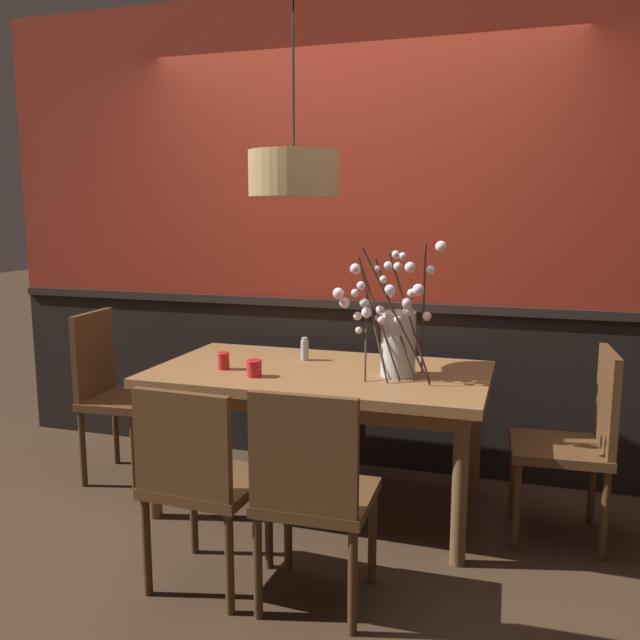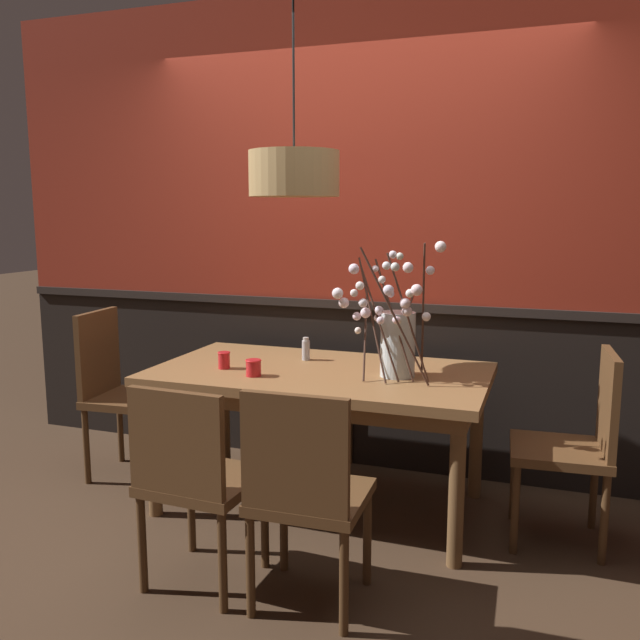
{
  "view_description": "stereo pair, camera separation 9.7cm",
  "coord_description": "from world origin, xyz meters",
  "px_view_note": "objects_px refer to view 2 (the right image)",
  "views": [
    {
      "loc": [
        1.02,
        -3.2,
        1.55
      ],
      "look_at": [
        0.0,
        0.0,
        1.01
      ],
      "focal_mm": 37.36,
      "sensor_mm": 36.0,
      "label": 1
    },
    {
      "loc": [
        1.11,
        -3.17,
        1.55
      ],
      "look_at": [
        0.0,
        0.0,
        1.01
      ],
      "focal_mm": 37.36,
      "sensor_mm": 36.0,
      "label": 2
    }
  ],
  "objects_px": {
    "chair_head_east_end": "(577,439)",
    "chair_head_west_end": "(114,385)",
    "candle_holder_nearer_center": "(224,360)",
    "pendant_lamp": "(294,174)",
    "candle_holder_nearer_edge": "(254,368)",
    "dining_table": "(320,385)",
    "condiment_bottle": "(306,349)",
    "chair_near_side_right": "(305,488)",
    "vase_with_blossoms": "(396,337)",
    "chair_far_side_left": "(331,368)",
    "chair_near_side_left": "(194,474)"
  },
  "relations": [
    {
      "from": "chair_head_west_end",
      "to": "condiment_bottle",
      "type": "distance_m",
      "value": 1.18
    },
    {
      "from": "vase_with_blossoms",
      "to": "condiment_bottle",
      "type": "relative_size",
      "value": 5.29
    },
    {
      "from": "chair_near_side_left",
      "to": "vase_with_blossoms",
      "type": "relative_size",
      "value": 1.31
    },
    {
      "from": "candle_holder_nearer_center",
      "to": "candle_holder_nearer_edge",
      "type": "height_order",
      "value": "candle_holder_nearer_center"
    },
    {
      "from": "dining_table",
      "to": "candle_holder_nearer_edge",
      "type": "relative_size",
      "value": 20.46
    },
    {
      "from": "vase_with_blossoms",
      "to": "candle_holder_nearer_edge",
      "type": "height_order",
      "value": "vase_with_blossoms"
    },
    {
      "from": "chair_far_side_left",
      "to": "candle_holder_nearer_edge",
      "type": "relative_size",
      "value": 11.42
    },
    {
      "from": "candle_holder_nearer_edge",
      "to": "chair_near_side_left",
      "type": "bearing_deg",
      "value": -86.19
    },
    {
      "from": "chair_head_west_end",
      "to": "vase_with_blossoms",
      "type": "xyz_separation_m",
      "value": [
        1.69,
        -0.04,
        0.4
      ]
    },
    {
      "from": "pendant_lamp",
      "to": "chair_head_east_end",
      "type": "bearing_deg",
      "value": 1.18
    },
    {
      "from": "dining_table",
      "to": "chair_head_east_end",
      "type": "distance_m",
      "value": 1.27
    },
    {
      "from": "vase_with_blossoms",
      "to": "condiment_bottle",
      "type": "bearing_deg",
      "value": 159.07
    },
    {
      "from": "condiment_bottle",
      "to": "pendant_lamp",
      "type": "xyz_separation_m",
      "value": [
        0.02,
        -0.2,
        0.94
      ]
    },
    {
      "from": "chair_near_side_right",
      "to": "candle_holder_nearer_edge",
      "type": "relative_size",
      "value": 10.85
    },
    {
      "from": "chair_head_east_end",
      "to": "chair_head_west_end",
      "type": "xyz_separation_m",
      "value": [
        -2.55,
        0.0,
        0.04
      ]
    },
    {
      "from": "chair_far_side_left",
      "to": "chair_head_west_end",
      "type": "xyz_separation_m",
      "value": [
        -1.06,
        -0.85,
        0.01
      ]
    },
    {
      "from": "chair_near_side_left",
      "to": "chair_far_side_left",
      "type": "relative_size",
      "value": 0.92
    },
    {
      "from": "chair_head_west_end",
      "to": "condiment_bottle",
      "type": "height_order",
      "value": "chair_head_west_end"
    },
    {
      "from": "chair_far_side_left",
      "to": "condiment_bottle",
      "type": "height_order",
      "value": "chair_far_side_left"
    },
    {
      "from": "chair_head_east_end",
      "to": "candle_holder_nearer_edge",
      "type": "xyz_separation_m",
      "value": [
        -1.53,
        -0.25,
        0.27
      ]
    },
    {
      "from": "chair_head_east_end",
      "to": "chair_head_west_end",
      "type": "relative_size",
      "value": 0.94
    },
    {
      "from": "dining_table",
      "to": "chair_far_side_left",
      "type": "bearing_deg",
      "value": 104.74
    },
    {
      "from": "candle_holder_nearer_center",
      "to": "pendant_lamp",
      "type": "bearing_deg",
      "value": 20.19
    },
    {
      "from": "chair_head_east_end",
      "to": "candle_holder_nearer_center",
      "type": "distance_m",
      "value": 1.77
    },
    {
      "from": "chair_near_side_right",
      "to": "candle_holder_nearer_center",
      "type": "xyz_separation_m",
      "value": [
        -0.74,
        0.77,
        0.28
      ]
    },
    {
      "from": "chair_head_west_end",
      "to": "candle_holder_nearer_edge",
      "type": "height_order",
      "value": "chair_head_west_end"
    },
    {
      "from": "chair_near_side_left",
      "to": "candle_holder_nearer_edge",
      "type": "distance_m",
      "value": 0.74
    },
    {
      "from": "candle_holder_nearer_center",
      "to": "condiment_bottle",
      "type": "height_order",
      "value": "condiment_bottle"
    },
    {
      "from": "chair_far_side_left",
      "to": "pendant_lamp",
      "type": "xyz_separation_m",
      "value": [
        0.1,
        -0.88,
        1.2
      ]
    },
    {
      "from": "candle_holder_nearer_center",
      "to": "chair_near_side_left",
      "type": "bearing_deg",
      "value": -71.56
    },
    {
      "from": "dining_table",
      "to": "chair_near_side_right",
      "type": "xyz_separation_m",
      "value": [
        0.26,
        -0.91,
        -0.15
      ]
    },
    {
      "from": "candle_holder_nearer_center",
      "to": "vase_with_blossoms",
      "type": "bearing_deg",
      "value": 7.85
    },
    {
      "from": "chair_head_east_end",
      "to": "pendant_lamp",
      "type": "height_order",
      "value": "pendant_lamp"
    },
    {
      "from": "chair_near_side_left",
      "to": "chair_head_east_end",
      "type": "distance_m",
      "value": 1.75
    },
    {
      "from": "vase_with_blossoms",
      "to": "chair_near_side_left",
      "type": "bearing_deg",
      "value": -124.85
    },
    {
      "from": "dining_table",
      "to": "candle_holder_nearer_edge",
      "type": "bearing_deg",
      "value": -138.59
    },
    {
      "from": "chair_near_side_right",
      "to": "chair_head_west_end",
      "type": "height_order",
      "value": "chair_head_west_end"
    },
    {
      "from": "chair_near_side_right",
      "to": "chair_head_east_end",
      "type": "distance_m",
      "value": 1.37
    },
    {
      "from": "vase_with_blossoms",
      "to": "pendant_lamp",
      "type": "bearing_deg",
      "value": 179.28
    },
    {
      "from": "dining_table",
      "to": "condiment_bottle",
      "type": "xyz_separation_m",
      "value": [
        -0.15,
        0.19,
        0.14
      ]
    },
    {
      "from": "chair_near_side_right",
      "to": "condiment_bottle",
      "type": "distance_m",
      "value": 1.21
    },
    {
      "from": "chair_near_side_left",
      "to": "pendant_lamp",
      "type": "distance_m",
      "value": 1.54
    },
    {
      "from": "candle_holder_nearer_center",
      "to": "pendant_lamp",
      "type": "relative_size",
      "value": 0.07
    },
    {
      "from": "chair_near_side_right",
      "to": "pendant_lamp",
      "type": "bearing_deg",
      "value": 113.47
    },
    {
      "from": "chair_head_west_end",
      "to": "vase_with_blossoms",
      "type": "distance_m",
      "value": 1.74
    },
    {
      "from": "chair_far_side_left",
      "to": "chair_head_east_end",
      "type": "bearing_deg",
      "value": -29.65
    },
    {
      "from": "vase_with_blossoms",
      "to": "pendant_lamp",
      "type": "relative_size",
      "value": 0.56
    },
    {
      "from": "chair_near_side_right",
      "to": "chair_head_west_end",
      "type": "bearing_deg",
      "value": 149.0
    },
    {
      "from": "chair_near_side_left",
      "to": "chair_head_west_end",
      "type": "distance_m",
      "value": 1.42
    },
    {
      "from": "chair_head_west_end",
      "to": "vase_with_blossoms",
      "type": "bearing_deg",
      "value": -1.26
    }
  ]
}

